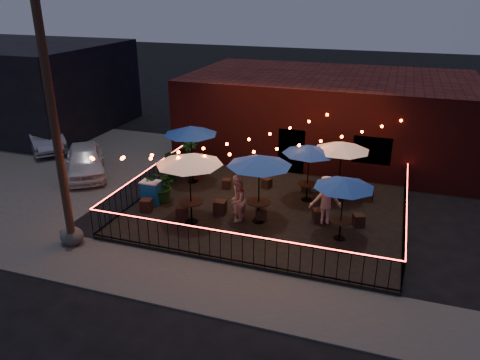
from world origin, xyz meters
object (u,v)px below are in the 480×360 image
at_px(cafe_table_3, 309,150).
at_px(boulder, 72,236).
at_px(cafe_table_5, 342,147).
at_px(cafe_table_1, 191,131).
at_px(cafe_table_2, 259,161).
at_px(cafe_table_4, 344,184).
at_px(cooler, 151,192).
at_px(cafe_table_0, 189,160).
at_px(utility_pole, 55,131).

distance_m(cafe_table_3, boulder, 9.11).
bearing_deg(cafe_table_5, cafe_table_1, -177.64).
xyz_separation_m(cafe_table_2, cafe_table_4, (2.96, -0.32, -0.30)).
bearing_deg(cooler, cafe_table_5, 21.74).
xyz_separation_m(cafe_table_5, boulder, (-7.95, -6.29, -2.01)).
relative_size(cafe_table_0, cafe_table_3, 1.14).
relative_size(utility_pole, boulder, 9.34).
height_order(cooler, boulder, cooler).
bearing_deg(cafe_table_0, cafe_table_3, 41.91).
height_order(cafe_table_0, boulder, cafe_table_0).
bearing_deg(cafe_table_0, cafe_table_4, 5.35).
distance_m(cafe_table_0, cafe_table_1, 3.80).
bearing_deg(cafe_table_0, cafe_table_2, 19.56).
distance_m(cafe_table_2, cafe_table_5, 3.82).
height_order(cafe_table_3, cafe_table_4, cafe_table_3).
relative_size(cafe_table_5, cooler, 2.97).
relative_size(cafe_table_1, cafe_table_2, 0.84).
bearing_deg(cafe_table_2, boulder, -148.57).
relative_size(cafe_table_4, cooler, 2.73).
distance_m(utility_pole, cafe_table_2, 6.61).
height_order(utility_pole, cafe_table_0, utility_pole).
bearing_deg(boulder, cafe_table_2, 31.43).
height_order(cafe_table_5, boulder, cafe_table_5).
distance_m(cafe_table_3, cafe_table_4, 3.19).
bearing_deg(cafe_table_1, cafe_table_4, -23.87).
xyz_separation_m(cafe_table_4, boulder, (-8.46, -3.04, -1.83)).
height_order(cafe_table_4, boulder, cafe_table_4).
relative_size(utility_pole, cooler, 8.37).
bearing_deg(cafe_table_0, cafe_table_5, 38.36).
bearing_deg(cafe_table_4, cafe_table_2, 173.83).
bearing_deg(boulder, cafe_table_5, 38.37).
bearing_deg(cooler, cafe_table_0, -23.78).
relative_size(cafe_table_0, cafe_table_1, 1.14).
height_order(cafe_table_5, cooler, cafe_table_5).
height_order(utility_pole, cafe_table_1, utility_pole).
distance_m(cafe_table_2, cafe_table_3, 2.73).
distance_m(cafe_table_1, boulder, 6.62).
distance_m(utility_pole, boulder, 3.67).
bearing_deg(utility_pole, cooler, 74.29).
bearing_deg(cafe_table_4, utility_pole, -159.31).
xyz_separation_m(utility_pole, boulder, (-0.09, 0.12, -3.67)).
height_order(cafe_table_0, cafe_table_1, cafe_table_0).
bearing_deg(cafe_table_3, cafe_table_0, -138.09).
distance_m(cafe_table_0, cafe_table_5, 6.03).
height_order(cafe_table_1, cafe_table_2, cafe_table_2).
height_order(utility_pole, boulder, utility_pole).
bearing_deg(cafe_table_2, utility_pole, -147.25).
height_order(cafe_table_3, cafe_table_5, cafe_table_5).
distance_m(cafe_table_2, cafe_table_4, 2.99).
xyz_separation_m(cafe_table_1, cafe_table_2, (3.81, -2.67, 0.01)).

